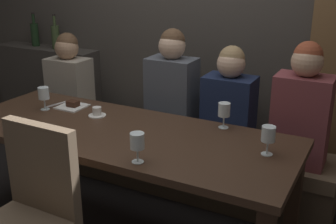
# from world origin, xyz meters

# --- Properties ---
(back_counter) EXTENTS (1.10, 0.28, 0.95)m
(back_counter) POSITION_xyz_m (-1.55, 1.04, 0.47)
(back_counter) COLOR #38342F
(back_counter) RESTS_ON ground
(dining_table) EXTENTS (2.20, 0.84, 0.74)m
(dining_table) POSITION_xyz_m (0.00, 0.00, 0.65)
(dining_table) COLOR #342217
(dining_table) RESTS_ON ground
(banquette_bench) EXTENTS (2.50, 0.44, 0.45)m
(banquette_bench) POSITION_xyz_m (0.00, 0.70, 0.23)
(banquette_bench) COLOR #4A3C2E
(banquette_bench) RESTS_ON ground
(chair_near_side) EXTENTS (0.45, 0.45, 0.98)m
(chair_near_side) POSITION_xyz_m (-0.08, -0.72, 0.56)
(chair_near_side) COLOR #3D281C
(chair_near_side) RESTS_ON ground
(diner_redhead) EXTENTS (0.36, 0.24, 0.73)m
(diner_redhead) POSITION_xyz_m (-1.00, 0.71, 0.79)
(diner_redhead) COLOR #9E9384
(diner_redhead) RESTS_ON banquette_bench
(diner_bearded) EXTENTS (0.36, 0.24, 0.83)m
(diner_bearded) POSITION_xyz_m (-0.00, 0.71, 0.84)
(diner_bearded) COLOR #4C515B
(diner_bearded) RESTS_ON banquette_bench
(diner_far_end) EXTENTS (0.36, 0.24, 0.74)m
(diner_far_end) POSITION_xyz_m (0.45, 0.73, 0.80)
(diner_far_end) COLOR #192342
(diner_far_end) RESTS_ON banquette_bench
(diner_near_end) EXTENTS (0.36, 0.24, 0.82)m
(diner_near_end) POSITION_xyz_m (0.97, 0.67, 0.84)
(diner_near_end) COLOR brown
(diner_near_end) RESTS_ON banquette_bench
(wine_bottle_dark_red) EXTENTS (0.08, 0.08, 0.33)m
(wine_bottle_dark_red) POSITION_xyz_m (-1.70, 1.06, 1.07)
(wine_bottle_dark_red) COLOR black
(wine_bottle_dark_red) RESTS_ON back_counter
(wine_bottle_pale_label) EXTENTS (0.08, 0.08, 0.33)m
(wine_bottle_pale_label) POSITION_xyz_m (-1.42, 1.04, 1.07)
(wine_bottle_pale_label) COLOR #384728
(wine_bottle_pale_label) RESTS_ON back_counter
(wine_glass_near_left) EXTENTS (0.08, 0.08, 0.16)m
(wine_glass_near_left) POSITION_xyz_m (0.33, -0.33, 0.86)
(wine_glass_near_left) COLOR silver
(wine_glass_near_left) RESTS_ON dining_table
(wine_glass_far_left) EXTENTS (0.08, 0.08, 0.16)m
(wine_glass_far_left) POSITION_xyz_m (0.55, 0.34, 0.85)
(wine_glass_far_left) COLOR silver
(wine_glass_far_left) RESTS_ON dining_table
(wine_glass_end_right) EXTENTS (0.08, 0.08, 0.16)m
(wine_glass_end_right) POSITION_xyz_m (-0.70, 0.08, 0.85)
(wine_glass_end_right) COLOR silver
(wine_glass_end_right) RESTS_ON dining_table
(wine_glass_near_right) EXTENTS (0.08, 0.08, 0.16)m
(wine_glass_near_right) POSITION_xyz_m (0.90, 0.08, 0.86)
(wine_glass_near_right) COLOR silver
(wine_glass_near_right) RESTS_ON dining_table
(espresso_cup) EXTENTS (0.12, 0.12, 0.06)m
(espresso_cup) POSITION_xyz_m (-0.29, 0.15, 0.77)
(espresso_cup) COLOR white
(espresso_cup) RESTS_ON dining_table
(dessert_plate) EXTENTS (0.19, 0.19, 0.05)m
(dessert_plate) POSITION_xyz_m (-0.56, 0.21, 0.75)
(dessert_plate) COLOR white
(dessert_plate) RESTS_ON dining_table
(fork_on_table) EXTENTS (0.06, 0.17, 0.01)m
(fork_on_table) POSITION_xyz_m (-0.70, 0.20, 0.74)
(fork_on_table) COLOR silver
(fork_on_table) RESTS_ON dining_table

